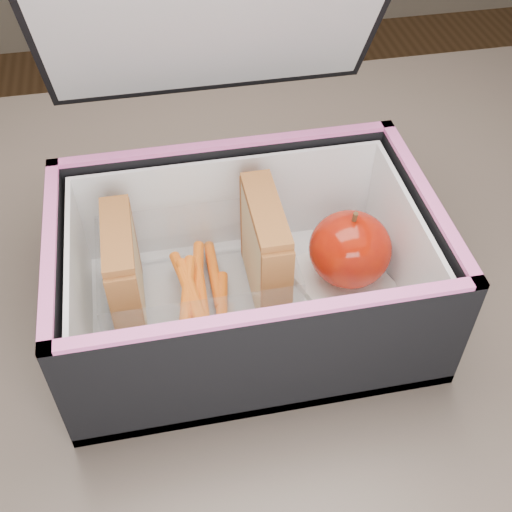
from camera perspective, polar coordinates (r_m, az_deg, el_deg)
The scene contains 8 objects.
kitchen_table at distance 0.67m, azimuth 4.31°, elevation -8.23°, with size 1.20×0.80×0.75m.
lunch_bag at distance 0.53m, azimuth -0.96°, elevation -0.38°, with size 0.31×0.30×0.29m.
plastic_tub at distance 0.55m, azimuth -5.25°, elevation -1.86°, with size 0.16×0.11×0.07m, color white, non-canonical shape.
sandwich_left at distance 0.54m, azimuth -11.61°, elevation -1.48°, with size 0.02×0.09×0.10m.
sandwich_right at distance 0.54m, azimuth 0.82°, elevation 0.45°, with size 0.03×0.09×0.10m.
carrot_sticks at distance 0.56m, azimuth -5.07°, elevation -2.97°, with size 0.05×0.13×0.03m.
paper_napkin at distance 0.59m, azimuth 7.47°, elevation -1.95°, with size 0.08×0.08×0.01m, color white.
red_apple at distance 0.56m, azimuth 8.36°, elevation 0.60°, with size 0.08×0.08×0.08m.
Camera 1 is at (-0.12, -0.38, 1.20)m, focal length 45.00 mm.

